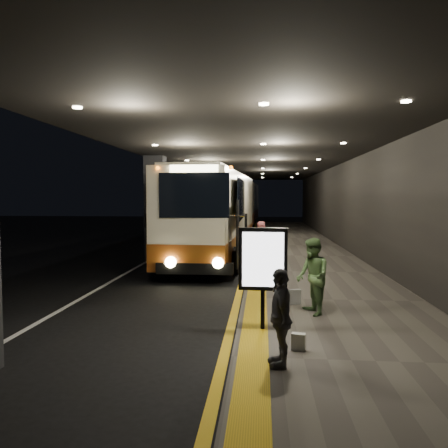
{
  "coord_description": "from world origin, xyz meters",
  "views": [
    {
      "loc": [
        2.98,
        -14.06,
        2.7
      ],
      "look_at": [
        1.58,
        1.9,
        1.7
      ],
      "focal_mm": 35.0,
      "sensor_mm": 36.0,
      "label": 1
    }
  ],
  "objects_px": {
    "coach_third": "(242,205)",
    "bag_polka": "(294,297)",
    "coach_second": "(233,208)",
    "stanchion_post": "(254,262)",
    "passenger_waiting_grey": "(280,317)",
    "bag_plain": "(298,342)",
    "info_sign": "(263,261)",
    "passenger_waiting_green": "(313,276)",
    "coach_main": "(215,219)",
    "passenger_boarding": "(263,245)"
  },
  "relations": [
    {
      "from": "stanchion_post",
      "to": "passenger_boarding",
      "type": "bearing_deg",
      "value": 82.89
    },
    {
      "from": "coach_third",
      "to": "passenger_waiting_green",
      "type": "bearing_deg",
      "value": -82.58
    },
    {
      "from": "coach_third",
      "to": "passenger_waiting_green",
      "type": "distance_m",
      "value": 33.7
    },
    {
      "from": "coach_second",
      "to": "stanchion_post",
      "type": "relative_size",
      "value": 11.41
    },
    {
      "from": "coach_main",
      "to": "passenger_boarding",
      "type": "bearing_deg",
      "value": -55.48
    },
    {
      "from": "bag_polka",
      "to": "stanchion_post",
      "type": "height_order",
      "value": "stanchion_post"
    },
    {
      "from": "coach_third",
      "to": "bag_polka",
      "type": "height_order",
      "value": "coach_third"
    },
    {
      "from": "bag_plain",
      "to": "info_sign",
      "type": "distance_m",
      "value": 1.71
    },
    {
      "from": "bag_polka",
      "to": "bag_plain",
      "type": "bearing_deg",
      "value": -92.99
    },
    {
      "from": "bag_polka",
      "to": "coach_third",
      "type": "bearing_deg",
      "value": 94.88
    },
    {
      "from": "passenger_boarding",
      "to": "passenger_waiting_green",
      "type": "distance_m",
      "value": 6.03
    },
    {
      "from": "bag_plain",
      "to": "info_sign",
      "type": "bearing_deg",
      "value": 118.55
    },
    {
      "from": "coach_second",
      "to": "bag_plain",
      "type": "xyz_separation_m",
      "value": [
        2.7,
        -24.57,
        -1.59
      ]
    },
    {
      "from": "passenger_waiting_green",
      "to": "coach_second",
      "type": "bearing_deg",
      "value": 173.33
    },
    {
      "from": "passenger_waiting_grey",
      "to": "stanchion_post",
      "type": "bearing_deg",
      "value": 178.25
    },
    {
      "from": "bag_plain",
      "to": "stanchion_post",
      "type": "bearing_deg",
      "value": 97.76
    },
    {
      "from": "coach_second",
      "to": "info_sign",
      "type": "bearing_deg",
      "value": -83.79
    },
    {
      "from": "coach_main",
      "to": "passenger_boarding",
      "type": "distance_m",
      "value": 3.97
    },
    {
      "from": "coach_second",
      "to": "passenger_waiting_grey",
      "type": "xyz_separation_m",
      "value": [
        2.37,
        -25.28,
        -0.99
      ]
    },
    {
      "from": "passenger_boarding",
      "to": "passenger_waiting_grey",
      "type": "bearing_deg",
      "value": -166.9
    },
    {
      "from": "coach_third",
      "to": "passenger_waiting_grey",
      "type": "height_order",
      "value": "coach_third"
    },
    {
      "from": "info_sign",
      "to": "passenger_boarding",
      "type": "bearing_deg",
      "value": 92.55
    },
    {
      "from": "passenger_waiting_green",
      "to": "passenger_boarding",
      "type": "bearing_deg",
      "value": 175.46
    },
    {
      "from": "passenger_waiting_green",
      "to": "stanchion_post",
      "type": "distance_m",
      "value": 4.15
    },
    {
      "from": "coach_second",
      "to": "bag_polka",
      "type": "relative_size",
      "value": 35.55
    },
    {
      "from": "info_sign",
      "to": "coach_second",
      "type": "bearing_deg",
      "value": 97.69
    },
    {
      "from": "coach_third",
      "to": "info_sign",
      "type": "distance_m",
      "value": 34.77
    },
    {
      "from": "passenger_waiting_grey",
      "to": "bag_polka",
      "type": "distance_m",
      "value": 3.91
    },
    {
      "from": "passenger_waiting_green",
      "to": "info_sign",
      "type": "relative_size",
      "value": 0.85
    },
    {
      "from": "passenger_waiting_green",
      "to": "coach_third",
      "type": "bearing_deg",
      "value": 170.51
    },
    {
      "from": "passenger_waiting_grey",
      "to": "bag_polka",
      "type": "relative_size",
      "value": 4.22
    },
    {
      "from": "passenger_boarding",
      "to": "stanchion_post",
      "type": "relative_size",
      "value": 1.54
    },
    {
      "from": "coach_second",
      "to": "bag_polka",
      "type": "xyz_separation_m",
      "value": [
        2.87,
        -21.43,
        -1.55
      ]
    },
    {
      "from": "coach_second",
      "to": "passenger_waiting_grey",
      "type": "bearing_deg",
      "value": -83.56
    },
    {
      "from": "coach_third",
      "to": "bag_plain",
      "type": "xyz_separation_m",
      "value": [
        2.63,
        -35.8,
        -1.63
      ]
    },
    {
      "from": "coach_third",
      "to": "bag_plain",
      "type": "bearing_deg",
      "value": -83.68
    },
    {
      "from": "bag_plain",
      "to": "stanchion_post",
      "type": "xyz_separation_m",
      "value": [
        -0.84,
        6.18,
        0.41
      ]
    },
    {
      "from": "passenger_boarding",
      "to": "passenger_waiting_green",
      "type": "height_order",
      "value": "passenger_boarding"
    },
    {
      "from": "coach_third",
      "to": "bag_polka",
      "type": "bearing_deg",
      "value": -82.99
    },
    {
      "from": "coach_third",
      "to": "passenger_boarding",
      "type": "distance_m",
      "value": 27.71
    },
    {
      "from": "coach_third",
      "to": "passenger_boarding",
      "type": "relative_size",
      "value": 7.61
    },
    {
      "from": "coach_third",
      "to": "stanchion_post",
      "type": "distance_m",
      "value": 29.7
    },
    {
      "from": "passenger_waiting_green",
      "to": "bag_plain",
      "type": "relative_size",
      "value": 5.96
    },
    {
      "from": "passenger_waiting_green",
      "to": "stanchion_post",
      "type": "xyz_separation_m",
      "value": [
        -1.32,
        3.93,
        -0.29
      ]
    },
    {
      "from": "passenger_boarding",
      "to": "stanchion_post",
      "type": "height_order",
      "value": "passenger_boarding"
    },
    {
      "from": "info_sign",
      "to": "passenger_waiting_green",
      "type": "bearing_deg",
      "value": 49.9
    },
    {
      "from": "coach_second",
      "to": "bag_plain",
      "type": "bearing_deg",
      "value": -82.65
    },
    {
      "from": "coach_third",
      "to": "stanchion_post",
      "type": "bearing_deg",
      "value": -84.42
    },
    {
      "from": "bag_polka",
      "to": "info_sign",
      "type": "bearing_deg",
      "value": -110.24
    },
    {
      "from": "coach_main",
      "to": "passenger_boarding",
      "type": "relative_size",
      "value": 7.02
    }
  ]
}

